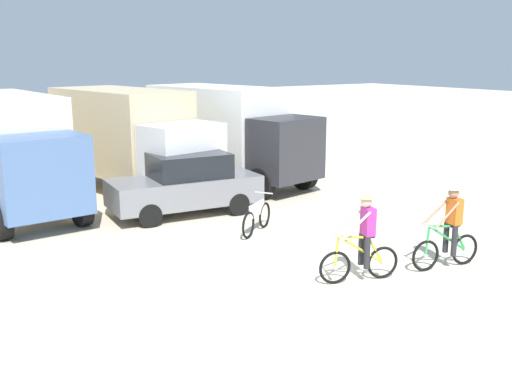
{
  "coord_description": "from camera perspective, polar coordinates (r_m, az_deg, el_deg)",
  "views": [
    {
      "loc": [
        -7.71,
        -8.75,
        4.48
      ],
      "look_at": [
        0.44,
        3.45,
        1.1
      ],
      "focal_mm": 42.21,
      "sensor_mm": 36.0,
      "label": 1
    }
  ],
  "objects": [
    {
      "name": "cyclist_orange_shirt",
      "position": [
        12.2,
        10.08,
        -4.57
      ],
      "size": [
        1.67,
        0.68,
        1.82
      ],
      "color": "black",
      "rests_on": "ground"
    },
    {
      "name": "sedan_parked",
      "position": [
        17.14,
        -6.67,
        0.76
      ],
      "size": [
        4.36,
        2.18,
        1.76
      ],
      "color": "slate",
      "rests_on": "ground"
    },
    {
      "name": "box_truck_white_box",
      "position": [
        21.34,
        -2.73,
        5.94
      ],
      "size": [
        3.52,
        7.06,
        3.35
      ],
      "color": "white",
      "rests_on": "ground"
    },
    {
      "name": "bicycle_spare",
      "position": [
        15.36,
        0.07,
        -2.45
      ],
      "size": [
        1.49,
        0.99,
        0.97
      ],
      "color": "black",
      "rests_on": "ground"
    },
    {
      "name": "box_truck_cream_rv",
      "position": [
        18.61,
        -22.5,
        3.93
      ],
      "size": [
        2.8,
        6.89,
        3.35
      ],
      "color": "beige",
      "rests_on": "ground"
    },
    {
      "name": "box_truck_tan_camper",
      "position": [
        20.04,
        -11.88,
        5.22
      ],
      "size": [
        3.43,
        7.04,
        3.35
      ],
      "color": "#CCB78E",
      "rests_on": "ground"
    },
    {
      "name": "ground_plane",
      "position": [
        12.5,
        7.21,
        -8.15
      ],
      "size": [
        120.0,
        120.0,
        0.0
      ],
      "primitive_type": "plane",
      "color": "beige"
    },
    {
      "name": "cyclist_cowboy_hat",
      "position": [
        13.41,
        17.85,
        -3.4
      ],
      "size": [
        1.71,
        0.55,
        1.82
      ],
      "color": "black",
      "rests_on": "ground"
    }
  ]
}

